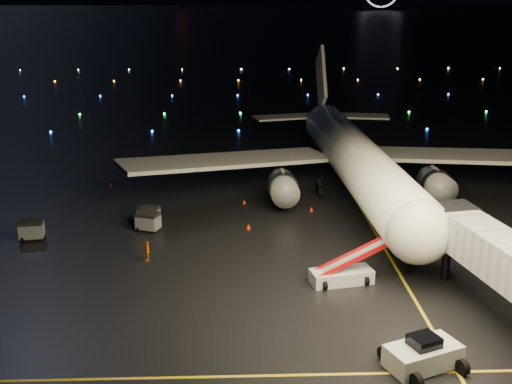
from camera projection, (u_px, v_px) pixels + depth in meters
ground at (236, 36)px, 335.06m from camera, size 2000.00×2000.00×0.00m
lane_centre at (373, 229)px, 63.87m from camera, size 0.25×80.00×0.02m
lane_cross at (185, 377)px, 39.46m from camera, size 60.00×0.25×0.02m
airliner at (352, 128)px, 73.87m from camera, size 55.42×52.82×15.22m
pushback_tug at (423, 352)px, 40.21m from camera, size 5.22×4.04×2.21m
belt_loader at (342, 262)px, 51.75m from camera, size 7.61×3.47×3.57m
crew_c at (147, 251)px, 56.27m from camera, size 0.55×1.11×1.83m
safety_cone_0 at (248, 226)px, 64.03m from camera, size 0.55×0.55×0.55m
safety_cone_1 at (311, 209)px, 69.12m from camera, size 0.49×0.49×0.51m
safety_cone_2 at (244, 202)px, 71.57m from camera, size 0.46×0.46×0.45m
safety_cone_3 at (110, 184)px, 77.84m from camera, size 0.55×0.55×0.48m
taxiway_lights at (241, 91)px, 150.13m from camera, size 164.00×92.00×0.36m
baggage_cart_0 at (149, 215)px, 65.48m from camera, size 2.30×1.87×1.71m
baggage_cart_1 at (148, 222)px, 63.37m from camera, size 2.56×2.18×1.84m
baggage_cart_2 at (31, 230)px, 61.14m from camera, size 2.41×1.83×1.89m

